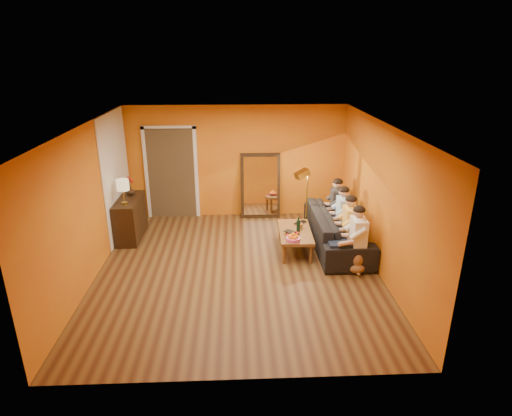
{
  "coord_description": "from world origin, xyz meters",
  "views": [
    {
      "loc": [
        0.01,
        -6.88,
        3.76
      ],
      "look_at": [
        0.35,
        0.5,
        1.0
      ],
      "focal_mm": 30.0,
      "sensor_mm": 36.0,
      "label": 1
    }
  ],
  "objects_px": {
    "sofa": "(337,229)",
    "person_far_right": "(337,206)",
    "coffee_table": "(295,241)",
    "person_mid_right": "(343,216)",
    "wine_bottle": "(298,224)",
    "floor_lamp": "(307,204)",
    "person_mid_left": "(350,226)",
    "vase": "(131,191)",
    "laptop": "(302,223)",
    "mirror_frame": "(260,186)",
    "dog": "(355,254)",
    "tumbler": "(300,226)",
    "person_far_left": "(358,238)",
    "table_lamp": "(123,192)",
    "sideboard": "(130,218)"
  },
  "relations": [
    {
      "from": "laptop",
      "to": "wine_bottle",
      "type": "bearing_deg",
      "value": -145.34
    },
    {
      "from": "table_lamp",
      "to": "floor_lamp",
      "type": "distance_m",
      "value": 3.71
    },
    {
      "from": "mirror_frame",
      "to": "person_mid_left",
      "type": "distance_m",
      "value": 2.67
    },
    {
      "from": "person_far_right",
      "to": "laptop",
      "type": "distance_m",
      "value": 0.97
    },
    {
      "from": "person_far_right",
      "to": "coffee_table",
      "type": "bearing_deg",
      "value": -140.26
    },
    {
      "from": "mirror_frame",
      "to": "person_mid_left",
      "type": "bearing_deg",
      "value": -53.73
    },
    {
      "from": "floor_lamp",
      "to": "person_far_left",
      "type": "relative_size",
      "value": 1.18
    },
    {
      "from": "mirror_frame",
      "to": "table_lamp",
      "type": "bearing_deg",
      "value": -153.68
    },
    {
      "from": "person_mid_right",
      "to": "floor_lamp",
      "type": "bearing_deg",
      "value": 150.09
    },
    {
      "from": "sofa",
      "to": "coffee_table",
      "type": "xyz_separation_m",
      "value": [
        -0.87,
        -0.18,
        -0.15
      ]
    },
    {
      "from": "person_far_right",
      "to": "tumbler",
      "type": "bearing_deg",
      "value": -141.05
    },
    {
      "from": "person_far_left",
      "to": "tumbler",
      "type": "distance_m",
      "value": 1.29
    },
    {
      "from": "person_mid_right",
      "to": "wine_bottle",
      "type": "height_order",
      "value": "person_mid_right"
    },
    {
      "from": "table_lamp",
      "to": "person_mid_right",
      "type": "distance_m",
      "value": 4.4
    },
    {
      "from": "person_far_right",
      "to": "laptop",
      "type": "xyz_separation_m",
      "value": [
        -0.82,
        -0.48,
        -0.18
      ]
    },
    {
      "from": "table_lamp",
      "to": "vase",
      "type": "height_order",
      "value": "table_lamp"
    },
    {
      "from": "dog",
      "to": "person_far_right",
      "type": "distance_m",
      "value": 1.71
    },
    {
      "from": "mirror_frame",
      "to": "floor_lamp",
      "type": "bearing_deg",
      "value": -53.42
    },
    {
      "from": "vase",
      "to": "laptop",
      "type": "bearing_deg",
      "value": -11.25
    },
    {
      "from": "floor_lamp",
      "to": "vase",
      "type": "distance_m",
      "value": 3.71
    },
    {
      "from": "person_far_left",
      "to": "sofa",
      "type": "bearing_deg",
      "value": 97.41
    },
    {
      "from": "floor_lamp",
      "to": "laptop",
      "type": "distance_m",
      "value": 0.46
    },
    {
      "from": "sideboard",
      "to": "person_far_right",
      "type": "bearing_deg",
      "value": 0.36
    },
    {
      "from": "dog",
      "to": "coffee_table",
      "type": "bearing_deg",
      "value": 128.92
    },
    {
      "from": "dog",
      "to": "laptop",
      "type": "height_order",
      "value": "dog"
    },
    {
      "from": "tumbler",
      "to": "vase",
      "type": "relative_size",
      "value": 0.61
    },
    {
      "from": "tumbler",
      "to": "laptop",
      "type": "bearing_deg",
      "value": 75.38
    },
    {
      "from": "wine_bottle",
      "to": "tumbler",
      "type": "distance_m",
      "value": 0.21
    },
    {
      "from": "person_far_right",
      "to": "wine_bottle",
      "type": "distance_m",
      "value": 1.3
    },
    {
      "from": "coffee_table",
      "to": "floor_lamp",
      "type": "xyz_separation_m",
      "value": [
        0.32,
        0.68,
        0.51
      ]
    },
    {
      "from": "floor_lamp",
      "to": "person_mid_left",
      "type": "height_order",
      "value": "floor_lamp"
    },
    {
      "from": "person_far_left",
      "to": "vase",
      "type": "relative_size",
      "value": 6.79
    },
    {
      "from": "person_far_left",
      "to": "vase",
      "type": "height_order",
      "value": "person_far_left"
    },
    {
      "from": "sofa",
      "to": "person_far_right",
      "type": "distance_m",
      "value": 0.71
    },
    {
      "from": "wine_bottle",
      "to": "person_far_right",
      "type": "bearing_deg",
      "value": 42.85
    },
    {
      "from": "tumbler",
      "to": "vase",
      "type": "bearing_deg",
      "value": 164.98
    },
    {
      "from": "person_mid_left",
      "to": "laptop",
      "type": "bearing_deg",
      "value": 143.11
    },
    {
      "from": "person_mid_left",
      "to": "dog",
      "type": "bearing_deg",
      "value": -92.91
    },
    {
      "from": "sofa",
      "to": "person_mid_left",
      "type": "relative_size",
      "value": 2.02
    },
    {
      "from": "sideboard",
      "to": "coffee_table",
      "type": "relative_size",
      "value": 0.97
    },
    {
      "from": "mirror_frame",
      "to": "laptop",
      "type": "relative_size",
      "value": 5.24
    },
    {
      "from": "sideboard",
      "to": "person_far_left",
      "type": "distance_m",
      "value": 4.67
    },
    {
      "from": "mirror_frame",
      "to": "tumbler",
      "type": "height_order",
      "value": "mirror_frame"
    },
    {
      "from": "sofa",
      "to": "floor_lamp",
      "type": "bearing_deg",
      "value": 48.26
    },
    {
      "from": "coffee_table",
      "to": "person_mid_left",
      "type": "relative_size",
      "value": 1.0
    },
    {
      "from": "mirror_frame",
      "to": "floor_lamp",
      "type": "relative_size",
      "value": 1.06
    },
    {
      "from": "floor_lamp",
      "to": "coffee_table",
      "type": "bearing_deg",
      "value": -138.52
    },
    {
      "from": "coffee_table",
      "to": "laptop",
      "type": "distance_m",
      "value": 0.45
    },
    {
      "from": "tumbler",
      "to": "vase",
      "type": "distance_m",
      "value": 3.64
    },
    {
      "from": "person_mid_left",
      "to": "vase",
      "type": "xyz_separation_m",
      "value": [
        -4.37,
        1.32,
        0.33
      ]
    }
  ]
}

